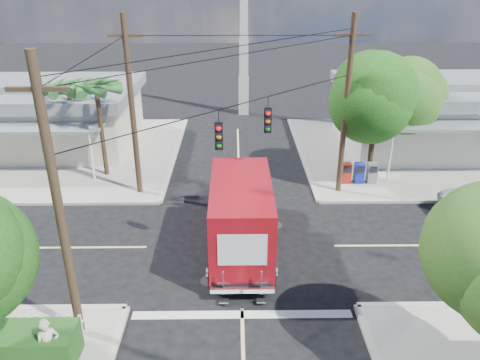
{
  "coord_description": "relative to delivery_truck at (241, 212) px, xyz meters",
  "views": [
    {
      "loc": [
        -0.23,
        -16.93,
        10.76
      ],
      "look_at": [
        0.0,
        2.0,
        2.2
      ],
      "focal_mm": 35.0,
      "sensor_mm": 36.0,
      "label": 1
    }
  ],
  "objects": [
    {
      "name": "sidewalk_nw",
      "position": [
        -10.89,
        10.92,
        -1.6
      ],
      "size": [
        14.12,
        14.12,
        0.14
      ],
      "color": "#9A958B",
      "rests_on": "ground"
    },
    {
      "name": "tree_ne_front",
      "position": [
        7.2,
        6.8,
        3.1
      ],
      "size": [
        4.21,
        4.14,
        6.66
      ],
      "color": "#422D1C",
      "rests_on": "sidewalk_ne"
    },
    {
      "name": "road_markings",
      "position": [
        -0.01,
        -1.43,
        -1.66
      ],
      "size": [
        32.0,
        32.0,
        0.01
      ],
      "color": "beige",
      "rests_on": "ground"
    },
    {
      "name": "palm_nw_front",
      "position": [
        -7.51,
        7.55,
        3.37
      ],
      "size": [
        3.01,
        3.08,
        5.59
      ],
      "color": "#422D1C",
      "rests_on": "sidewalk_nw"
    },
    {
      "name": "pedestrian",
      "position": [
        -5.55,
        -6.67,
        -0.66
      ],
      "size": [
        0.75,
        0.64,
        1.74
      ],
      "primitive_type": "imported",
      "rotation": [
        0.0,
        0.0,
        0.43
      ],
      "color": "beige",
      "rests_on": "sidewalk_sw"
    },
    {
      "name": "vending_boxes",
      "position": [
        6.49,
        6.25,
        -0.98
      ],
      "size": [
        1.9,
        0.5,
        1.1
      ],
      "color": "#AD1F12",
      "rests_on": "sidewalk_ne"
    },
    {
      "name": "utility_poles",
      "position": [
        -1.59,
        1.65,
        3.01
      ],
      "size": [
        12.0,
        10.68,
        9.0
      ],
      "color": "#473321",
      "rests_on": "ground"
    },
    {
      "name": "sidewalk_ne",
      "position": [
        10.87,
        10.92,
        -1.6
      ],
      "size": [
        14.12,
        14.12,
        0.14
      ],
      "color": "#9A958B",
      "rests_on": "ground"
    },
    {
      "name": "radio_tower",
      "position": [
        0.49,
        20.05,
        3.97
      ],
      "size": [
        0.8,
        0.8,
        17.0
      ],
      "color": "silver",
      "rests_on": "ground"
    },
    {
      "name": "ground",
      "position": [
        -0.01,
        0.05,
        -1.67
      ],
      "size": [
        120.0,
        120.0,
        0.0
      ],
      "primitive_type": "plane",
      "color": "black",
      "rests_on": "ground"
    },
    {
      "name": "delivery_truck",
      "position": [
        0.0,
        0.0,
        0.0
      ],
      "size": [
        2.47,
        7.62,
        3.28
      ],
      "color": "black",
      "rests_on": "ground"
    },
    {
      "name": "palm_nw_back",
      "position": [
        -9.51,
        9.05,
        3.0
      ],
      "size": [
        3.01,
        3.08,
        5.19
      ],
      "color": "#422D1C",
      "rests_on": "sidewalk_nw"
    },
    {
      "name": "tree_ne_back",
      "position": [
        9.8,
        9.0,
        2.52
      ],
      "size": [
        3.77,
        3.66,
        5.82
      ],
      "color": "#422D1C",
      "rests_on": "sidewalk_ne"
    },
    {
      "name": "building_ne",
      "position": [
        12.49,
        12.01,
        0.65
      ],
      "size": [
        11.8,
        10.2,
        4.5
      ],
      "color": "beige",
      "rests_on": "sidewalk_ne"
    },
    {
      "name": "building_nw",
      "position": [
        -12.01,
        12.51,
        0.55
      ],
      "size": [
        10.8,
        10.2,
        4.3
      ],
      "color": "beige",
      "rests_on": "sidewalk_nw"
    }
  ]
}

